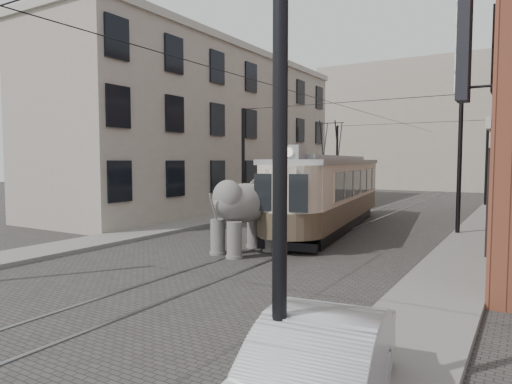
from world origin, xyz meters
The scene contains 10 objects.
ground centered at (0.00, 0.00, 0.00)m, with size 120.00×120.00×0.00m, color #3D3B39.
tram_rails centered at (0.00, 0.00, 0.01)m, with size 1.54×80.00×0.02m, color slate, non-canonical shape.
sidewalk_right centered at (6.00, 0.00, 0.07)m, with size 2.00×60.00×0.15m, color slate.
sidewalk_left centered at (-6.50, 0.00, 0.07)m, with size 2.00×60.00×0.15m, color slate.
stucco_building centered at (-11.00, 10.00, 5.00)m, with size 7.00×24.00×10.00m, color #9F9284.
distant_block centered at (0.00, 40.00, 7.00)m, with size 28.00×10.00×14.00m, color #9F9284.
catenary centered at (-0.20, 5.00, 3.00)m, with size 11.00×30.20×6.00m, color black, non-canonical shape.
tram centered at (-0.23, 5.19, 2.49)m, with size 2.59×12.56×4.98m, color beige, non-canonical shape.
elephant centered at (-0.66, -1.59, 1.34)m, with size 2.42×4.38×2.68m, color slate, non-canonical shape.
parked_car centered at (5.66, -10.00, 0.67)m, with size 1.43×4.06×1.34m, color #ABABB0.
Camera 1 is at (7.72, -14.71, 3.20)m, focal length 31.80 mm.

